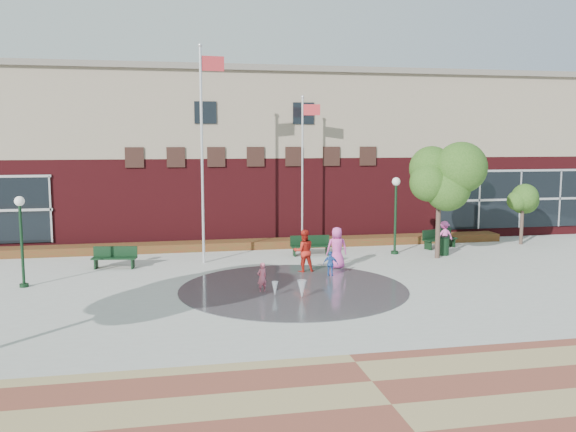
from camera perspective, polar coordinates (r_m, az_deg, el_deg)
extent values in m
plane|color=#666056|center=(19.73, 2.30, -8.97)|extent=(120.00, 120.00, 0.00)
cube|color=#A8A8A0|center=(23.51, 0.00, -6.29)|extent=(46.00, 18.00, 0.01)
cube|color=brown|center=(13.44, 9.66, -17.05)|extent=(46.00, 6.00, 0.01)
cylinder|color=#383A3D|center=(22.56, 0.50, -6.87)|extent=(8.40, 8.40, 0.01)
cube|color=#4A0F13|center=(36.34, -4.18, 2.10)|extent=(44.00, 10.00, 4.50)
cube|color=gray|center=(36.21, -4.24, 9.21)|extent=(44.00, 10.00, 4.50)
cube|color=slate|center=(36.36, -4.28, 12.83)|extent=(44.40, 10.40, 0.30)
cube|color=black|center=(36.68, 20.85, 1.48)|extent=(10.00, 0.12, 3.19)
cube|color=black|center=(30.98, -7.74, 9.57)|extent=(1.10, 0.10, 1.10)
cube|color=black|center=(31.69, 1.45, 9.58)|extent=(1.10, 0.10, 1.10)
cube|color=maroon|center=(30.84, -2.77, -3.04)|extent=(26.00, 1.20, 0.40)
cylinder|color=silver|center=(26.91, -8.05, 5.47)|extent=(0.11, 0.11, 9.40)
sphere|color=silver|center=(27.19, -8.23, 15.54)|extent=(0.18, 0.18, 0.18)
cube|color=#BB2B31|center=(27.18, -7.10, 13.98)|extent=(1.03, 0.13, 0.63)
cylinder|color=silver|center=(30.19, 1.35, 3.90)|extent=(0.10, 0.10, 7.48)
sphere|color=silver|center=(30.21, 1.37, 11.09)|extent=(0.15, 0.15, 0.15)
cube|color=#BB2B31|center=(30.17, 2.20, 9.90)|extent=(0.85, 0.21, 0.53)
cylinder|color=black|center=(24.57, -23.63, -2.66)|extent=(0.11, 0.11, 3.07)
cylinder|color=black|center=(24.85, -23.46, -5.99)|extent=(0.33, 0.33, 0.14)
sphere|color=silver|center=(24.36, -23.84, 1.28)|extent=(0.36, 0.36, 0.36)
cylinder|color=black|center=(29.43, 10.01, -0.37)|extent=(0.12, 0.12, 3.32)
cylinder|color=black|center=(29.68, 9.94, -3.40)|extent=(0.35, 0.35, 0.16)
sphere|color=silver|center=(29.24, 10.09, 3.20)|extent=(0.39, 0.39, 0.39)
cube|color=black|center=(26.96, -15.95, -3.81)|extent=(1.93, 0.82, 0.06)
cube|color=black|center=(27.14, -15.85, -3.22)|extent=(1.85, 0.36, 0.47)
cube|color=black|center=(28.78, 2.13, -2.83)|extent=(1.91, 0.62, 0.06)
cube|color=black|center=(28.96, 2.05, -2.28)|extent=(1.88, 0.15, 0.47)
cube|color=black|center=(31.59, 14.04, -2.12)|extent=(1.99, 1.13, 0.06)
cube|color=black|center=(31.72, 13.76, -1.63)|extent=(1.83, 0.67, 0.48)
cylinder|color=black|center=(29.80, 14.35, -2.78)|extent=(0.52, 0.52, 0.87)
cylinder|color=black|center=(29.73, 14.37, -1.92)|extent=(0.55, 0.55, 0.05)
cylinder|color=#402E26|center=(28.84, 13.87, -0.77)|extent=(0.22, 0.22, 3.18)
cylinder|color=#402E26|center=(34.00, 21.02, -0.82)|extent=(0.18, 0.18, 2.03)
cone|color=white|center=(21.24, 1.30, -7.78)|extent=(0.32, 0.32, 0.63)
cone|color=white|center=(21.51, -1.23, -7.59)|extent=(0.23, 0.23, 0.51)
imported|color=#F06680|center=(22.03, -2.45, -5.77)|extent=(0.48, 0.42, 1.10)
imported|color=red|center=(25.21, 1.48, -3.30)|extent=(0.89, 0.70, 1.79)
imported|color=#D648A3|center=(25.97, 4.59, -3.00)|extent=(0.93, 0.66, 1.79)
imported|color=#2B58AC|center=(24.53, 4.01, -4.50)|extent=(0.66, 0.49, 1.03)
imported|color=#E756B4|center=(31.37, 14.41, -1.76)|extent=(0.97, 0.62, 1.43)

